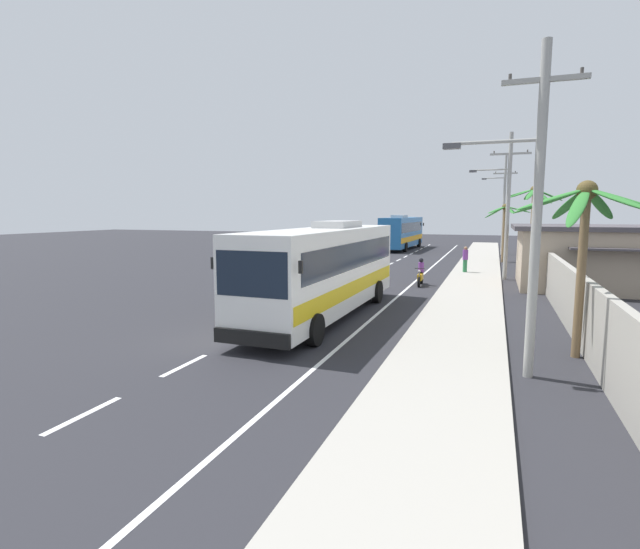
% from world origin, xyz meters
% --- Properties ---
extents(ground_plane, '(160.00, 160.00, 0.00)m').
position_xyz_m(ground_plane, '(0.00, 0.00, 0.00)').
color(ground_plane, '#28282D').
extents(sidewalk_kerb, '(3.20, 90.00, 0.14)m').
position_xyz_m(sidewalk_kerb, '(6.80, 10.00, 0.07)').
color(sidewalk_kerb, '#A8A399').
rests_on(sidewalk_kerb, ground).
extents(lane_markings, '(3.61, 71.42, 0.01)m').
position_xyz_m(lane_markings, '(2.05, 14.88, 0.00)').
color(lane_markings, white).
rests_on(lane_markings, ground).
extents(boundary_wall, '(0.24, 60.00, 2.19)m').
position_xyz_m(boundary_wall, '(10.60, 14.00, 1.09)').
color(boundary_wall, '#9E998E').
rests_on(boundary_wall, ground).
extents(coach_bus_foreground, '(3.10, 12.17, 3.84)m').
position_xyz_m(coach_bus_foreground, '(1.55, 4.68, 2.00)').
color(coach_bus_foreground, white).
rests_on(coach_bus_foreground, ground).
extents(coach_bus_far_lane, '(3.16, 12.28, 3.89)m').
position_xyz_m(coach_bus_far_lane, '(-2.00, 40.90, 2.02)').
color(coach_bus_far_lane, '#2366A8').
rests_on(coach_bus_far_lane, ground).
extents(motorcycle_beside_bus, '(0.56, 1.96, 1.58)m').
position_xyz_m(motorcycle_beside_bus, '(3.98, 14.32, 0.64)').
color(motorcycle_beside_bus, black).
rests_on(motorcycle_beside_bus, ground).
extents(pedestrian_near_kerb, '(0.36, 0.36, 1.74)m').
position_xyz_m(pedestrian_near_kerb, '(6.09, 20.52, 1.05)').
color(pedestrian_near_kerb, '#2D7A47').
rests_on(pedestrian_near_kerb, sidewalk_kerb).
extents(utility_pole_nearest, '(3.28, 0.24, 8.26)m').
position_xyz_m(utility_pole_nearest, '(8.76, -0.37, 4.41)').
color(utility_pole_nearest, '#9E9E99').
rests_on(utility_pole_nearest, ground).
extents(utility_pole_mid, '(3.54, 0.24, 9.01)m').
position_xyz_m(utility_pole_mid, '(8.51, 18.53, 4.83)').
color(utility_pole_mid, '#9E9E99').
rests_on(utility_pole_mid, ground).
extents(utility_pole_far, '(3.29, 0.24, 9.72)m').
position_xyz_m(utility_pole_far, '(8.56, 37.44, 5.16)').
color(utility_pole_far, '#9E9E99').
rests_on(utility_pole_far, ground).
extents(palm_nearest, '(3.96, 3.69, 5.09)m').
position_xyz_m(palm_nearest, '(10.24, 1.92, 3.99)').
color(palm_nearest, brown).
rests_on(palm_nearest, ground).
extents(palm_second, '(3.84, 3.86, 6.05)m').
position_xyz_m(palm_second, '(10.36, 23.80, 4.55)').
color(palm_second, brown).
rests_on(palm_second, ground).
extents(palm_third, '(3.74, 3.84, 4.91)m').
position_xyz_m(palm_third, '(8.67, 29.80, 3.53)').
color(palm_third, brown).
rests_on(palm_third, ground).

